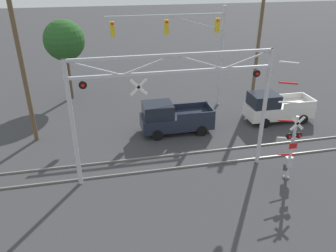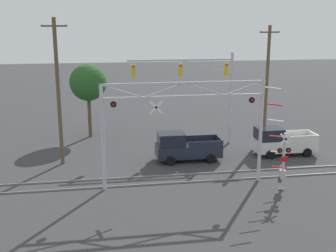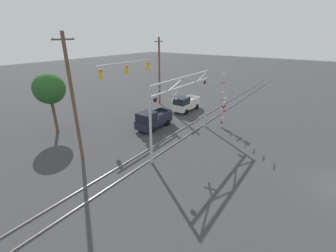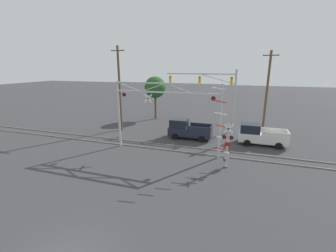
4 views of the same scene
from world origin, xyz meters
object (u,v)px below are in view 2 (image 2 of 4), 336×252
Objects in this scene: background_tree_beyond_span at (88,83)px; utility_pole_left at (58,91)px; pickup_truck_lead at (185,147)px; crossing_gantry at (184,116)px; crossing_signal_mast at (282,159)px; traffic_signal_span at (207,82)px; pickup_truck_following at (281,142)px; utility_pole_right at (267,81)px.

utility_pole_left is at bearing -104.57° from background_tree_beyond_span.
pickup_truck_lead is 0.46× the size of utility_pole_left.
crossing_gantry is at bearing -34.71° from utility_pole_left.
background_tree_beyond_span is at bearing 128.81° from crossing_signal_mast.
crossing_gantry is 0.98× the size of utility_pole_left.
utility_pole_left is 1.59× the size of background_tree_beyond_span.
traffic_signal_span is at bearing 67.45° from crossing_gantry.
traffic_signal_span is 7.81m from pickup_truck_following.
crossing_signal_mast is at bearing -51.19° from background_tree_beyond_span.
crossing_signal_mast is at bearing -28.23° from utility_pole_left.
pickup_truck_following is (3.08, 6.99, -1.04)m from crossing_signal_mast.
utility_pole_left is (-11.90, -3.43, 0.10)m from traffic_signal_span.
traffic_signal_span reaches higher than pickup_truck_lead.
utility_pole_left reaches higher than traffic_signal_span.
utility_pole_right is at bearing 82.06° from pickup_truck_following.
crossing_signal_mast reaches higher than pickup_truck_following.
traffic_signal_span is at bearing 16.08° from utility_pole_left.
crossing_signal_mast reaches higher than pickup_truck_lead.
utility_pole_right reaches higher than pickup_truck_following.
pickup_truck_following is (5.16, -3.95, -4.33)m from traffic_signal_span.
pickup_truck_following is at bearing 29.81° from crossing_gantry.
crossing_signal_mast is at bearing -79.22° from traffic_signal_span.
pickup_truck_lead is 11.66m from background_tree_beyond_span.
utility_pole_right is at bearing 12.49° from traffic_signal_span.
crossing_gantry is at bearing -64.69° from background_tree_beyond_span.
utility_pole_right is (0.73, 5.25, 4.13)m from pickup_truck_following.
traffic_signal_span is 1.33× the size of background_tree_beyond_span.
pickup_truck_following is 17.64m from utility_pole_left.
pickup_truck_lead is 1.01× the size of pickup_truck_following.
crossing_gantry is at bearing -102.15° from pickup_truck_lead.
background_tree_beyond_span is at bearing 131.32° from pickup_truck_lead.
utility_pole_left is 7.73m from background_tree_beyond_span.
traffic_signal_span is 10.75m from background_tree_beyond_span.
pickup_truck_lead is (-4.80, 6.73, -1.04)m from crossing_signal_mast.
traffic_signal_span is at bearing -167.51° from utility_pole_right.
utility_pole_right is (5.90, 1.31, -0.20)m from traffic_signal_span.
utility_pole_left is at bearing 178.26° from pickup_truck_following.
crossing_gantry is 6.62m from crossing_signal_mast.
crossing_signal_mast is 1.34× the size of pickup_truck_lead.
utility_pole_left reaches higher than background_tree_beyond_span.
crossing_gantry is 1.17× the size of traffic_signal_span.
pickup_truck_lead is at bearing 125.48° from crossing_signal_mast.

